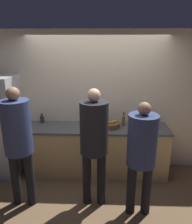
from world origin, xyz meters
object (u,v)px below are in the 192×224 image
Objects in this scene: refrigerator at (1,127)px; person_left at (18,136)px; person_right at (142,149)px; utensil_crock at (103,119)px; bottle_amber at (124,120)px; cup_white at (99,128)px; bottle_dark at (42,119)px; person_center at (94,137)px; cup_yellow at (92,121)px; fruit_bowl at (111,125)px.

person_left is at bearing -52.55° from refrigerator.
person_right is 5.79× the size of utensil_crock.
cup_white is (-0.43, -0.24, -0.06)m from bottle_amber.
refrigerator is 2.57m from person_right.
bottle_amber is 1.41× the size of bottle_dark.
person_center is 18.34× the size of cup_yellow.
cup_yellow is at bearing 153.67° from fruit_bowl.
refrigerator is 1.65m from cup_yellow.
fruit_bowl is at bearing -8.64° from bottle_dark.
person_center is at bearing -118.22° from bottle_amber.
person_left is 1.71m from person_right.
fruit_bowl is 0.39m from cup_yellow.
person_center reaches higher than bottle_dark.
person_center reaches higher than fruit_bowl.
person_left is 6.33× the size of utensil_crock.
bottle_dark reaches higher than cup_white.
refrigerator is 7.35× the size of bottle_amber.
person_right is at bearing -16.31° from person_center.
bottle_dark is at bearing 171.36° from fruit_bowl.
refrigerator is at bearing -176.84° from bottle_amber.
person_right is at bearing -4.46° from person_left.
cup_white is (-0.58, 0.88, -0.06)m from person_right.
bottle_amber is at bearing -7.42° from cup_yellow.
person_center reaches higher than cup_yellow.
person_left is at bearing -147.82° from bottle_amber.
refrigerator is 1.87m from utensil_crock.
utensil_crock is 1.63× the size of bottle_dark.
fruit_bowl reaches higher than cup_yellow.
person_center is 1.08× the size of person_right.
refrigerator is 1.91m from person_center.
utensil_crock is at bearing 83.15° from person_center.
utensil_crock reaches higher than bottle_amber.
person_right is 18.27× the size of cup_white.
refrigerator reaches higher than utensil_crock.
bottle_dark is (-1.15, -0.04, 0.00)m from utensil_crock.
cup_yellow is 1.07× the size of cup_white.
person_left is at bearing -146.38° from fruit_bowl.
cup_yellow is (-0.73, 1.19, -0.05)m from person_right.
person_right reaches higher than cup_yellow.
person_center is 0.67m from person_right.
person_right is 1.35m from utensil_crock.
refrigerator is at bearing -179.30° from fruit_bowl.
person_center is 0.88m from fruit_bowl.
utensil_crock is 0.38m from cup_white.
bottle_amber is at bearing 32.18° from person_left.
refrigerator is 10.40× the size of bottle_dark.
person_left reaches higher than cup_yellow.
cup_white is (-0.06, -0.37, -0.03)m from utensil_crock.
person_center is 6.23× the size of utensil_crock.
person_right is at bearing -22.80° from refrigerator.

